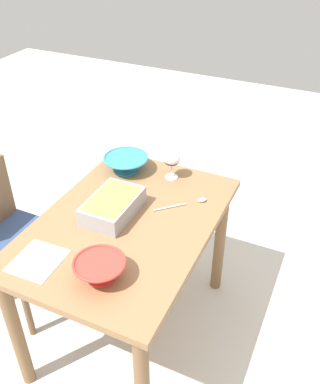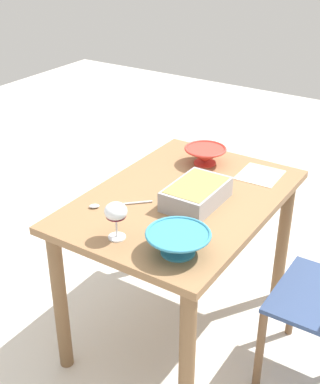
{
  "view_description": "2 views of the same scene",
  "coord_description": "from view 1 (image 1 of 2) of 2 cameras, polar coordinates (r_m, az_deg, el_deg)",
  "views": [
    {
      "loc": [
        -1.32,
        -0.78,
        1.98
      ],
      "look_at": [
        0.2,
        -0.08,
        0.81
      ],
      "focal_mm": 39.94,
      "sensor_mm": 36.0,
      "label": 1
    },
    {
      "loc": [
        1.75,
        1.01,
        1.85
      ],
      "look_at": [
        0.13,
        -0.03,
        0.83
      ],
      "focal_mm": 48.92,
      "sensor_mm": 36.0,
      "label": 2
    }
  ],
  "objects": [
    {
      "name": "ground_plane",
      "position": [
        2.5,
        -3.71,
        -17.52
      ],
      "size": [
        8.0,
        8.0,
        0.0
      ],
      "primitive_type": "plane",
      "color": "beige"
    },
    {
      "name": "dining_table",
      "position": [
        2.04,
        -4.37,
        -6.6
      ],
      "size": [
        1.1,
        0.76,
        0.76
      ],
      "color": "olive",
      "rests_on": "ground_plane"
    },
    {
      "name": "chair",
      "position": [
        2.48,
        -20.01,
        -5.24
      ],
      "size": [
        0.44,
        0.4,
        0.83
      ],
      "color": "#334772",
      "rests_on": "ground_plane"
    },
    {
      "name": "wine_glass",
      "position": [
        2.19,
        1.59,
        4.33
      ],
      "size": [
        0.09,
        0.09,
        0.15
      ],
      "color": "white",
      "rests_on": "dining_table"
    },
    {
      "name": "casserole_dish",
      "position": [
        1.98,
        -6.33,
        -1.76
      ],
      "size": [
        0.3,
        0.2,
        0.09
      ],
      "color": "#99999E",
      "rests_on": "dining_table"
    },
    {
      "name": "mixing_bowl",
      "position": [
        2.29,
        -4.55,
        3.88
      ],
      "size": [
        0.24,
        0.24,
        0.09
      ],
      "color": "teal",
      "rests_on": "dining_table"
    },
    {
      "name": "small_bowl",
      "position": [
        1.67,
        -8.03,
        -10.12
      ],
      "size": [
        0.21,
        0.21,
        0.09
      ],
      "color": "red",
      "rests_on": "dining_table"
    },
    {
      "name": "serving_spoon",
      "position": [
        2.06,
        4.1,
        -1.41
      ],
      "size": [
        0.2,
        0.21,
        0.01
      ],
      "color": "silver",
      "rests_on": "dining_table"
    },
    {
      "name": "napkin",
      "position": [
        1.83,
        -16.01,
        -8.79
      ],
      "size": [
        0.21,
        0.19,
        0.0
      ],
      "primitive_type": "cube",
      "rotation": [
        0.0,
        0.0,
        0.03
      ],
      "color": "beige",
      "rests_on": "dining_table"
    }
  ]
}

